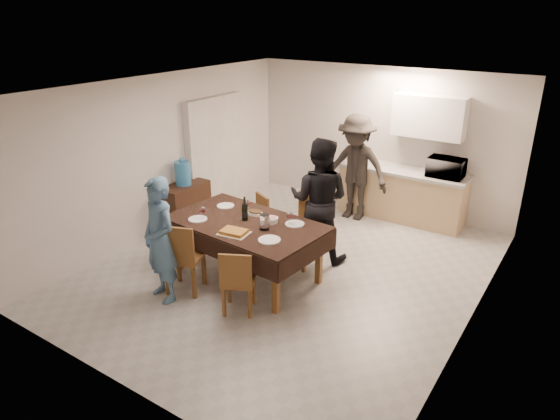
{
  "coord_description": "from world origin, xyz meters",
  "views": [
    {
      "loc": [
        3.41,
        -5.45,
        3.53
      ],
      "look_at": [
        -0.01,
        -0.3,
        1.02
      ],
      "focal_mm": 32.0,
      "sensor_mm": 36.0,
      "label": 1
    }
  ],
  "objects_px": {
    "savoury_tart": "(234,232)",
    "person_kitchen": "(355,168)",
    "console": "(185,207)",
    "wine_bottle": "(245,209)",
    "dining_table": "(246,225)",
    "person_far": "(319,200)",
    "person_near": "(160,240)",
    "water_pitcher": "(264,222)",
    "water_jug": "(183,173)",
    "microwave": "(446,168)"
  },
  "relations": [
    {
      "from": "water_jug",
      "to": "person_far",
      "type": "distance_m",
      "value": 2.43
    },
    {
      "from": "dining_table",
      "to": "water_pitcher",
      "type": "relative_size",
      "value": 10.88
    },
    {
      "from": "water_pitcher",
      "to": "savoury_tart",
      "type": "relative_size",
      "value": 0.53
    },
    {
      "from": "water_jug",
      "to": "microwave",
      "type": "xyz_separation_m",
      "value": [
        3.6,
        2.47,
        0.08
      ]
    },
    {
      "from": "person_near",
      "to": "water_pitcher",
      "type": "bearing_deg",
      "value": 63.56
    },
    {
      "from": "savoury_tart",
      "to": "person_kitchen",
      "type": "height_order",
      "value": "person_kitchen"
    },
    {
      "from": "dining_table",
      "to": "person_far",
      "type": "xyz_separation_m",
      "value": [
        0.55,
        1.05,
        0.14
      ]
    },
    {
      "from": "wine_bottle",
      "to": "savoury_tart",
      "type": "distance_m",
      "value": 0.48
    },
    {
      "from": "microwave",
      "to": "dining_table",
      "type": "bearing_deg",
      "value": 61.49
    },
    {
      "from": "microwave",
      "to": "savoury_tart",
      "type": "bearing_deg",
      "value": 65.4
    },
    {
      "from": "person_near",
      "to": "wine_bottle",
      "type": "bearing_deg",
      "value": 81.11
    },
    {
      "from": "dining_table",
      "to": "wine_bottle",
      "type": "xyz_separation_m",
      "value": [
        -0.05,
        0.05,
        0.21
      ]
    },
    {
      "from": "savoury_tart",
      "to": "microwave",
      "type": "height_order",
      "value": "microwave"
    },
    {
      "from": "person_far",
      "to": "water_pitcher",
      "type": "bearing_deg",
      "value": 66.12
    },
    {
      "from": "wine_bottle",
      "to": "savoury_tart",
      "type": "xyz_separation_m",
      "value": [
        0.15,
        -0.43,
        -0.15
      ]
    },
    {
      "from": "water_jug",
      "to": "wine_bottle",
      "type": "xyz_separation_m",
      "value": [
        1.81,
        -0.69,
        0.0
      ]
    },
    {
      "from": "savoury_tart",
      "to": "wine_bottle",
      "type": "bearing_deg",
      "value": 109.23
    },
    {
      "from": "person_near",
      "to": "savoury_tart",
      "type": "bearing_deg",
      "value": 61.42
    },
    {
      "from": "dining_table",
      "to": "person_near",
      "type": "relative_size",
      "value": 1.35
    },
    {
      "from": "microwave",
      "to": "water_pitcher",
      "type": "bearing_deg",
      "value": 66.85
    },
    {
      "from": "dining_table",
      "to": "water_pitcher",
      "type": "xyz_separation_m",
      "value": [
        0.35,
        -0.05,
        0.14
      ]
    },
    {
      "from": "savoury_tart",
      "to": "water_jug",
      "type": "bearing_deg",
      "value": 150.31
    },
    {
      "from": "water_pitcher",
      "to": "dining_table",
      "type": "bearing_deg",
      "value": 171.87
    },
    {
      "from": "dining_table",
      "to": "microwave",
      "type": "bearing_deg",
      "value": 66.44
    },
    {
      "from": "console",
      "to": "wine_bottle",
      "type": "xyz_separation_m",
      "value": [
        1.81,
        -0.69,
        0.6
      ]
    },
    {
      "from": "water_jug",
      "to": "water_pitcher",
      "type": "relative_size",
      "value": 1.95
    },
    {
      "from": "console",
      "to": "person_far",
      "type": "xyz_separation_m",
      "value": [
        2.41,
        0.31,
        0.53
      ]
    },
    {
      "from": "water_pitcher",
      "to": "person_kitchen",
      "type": "bearing_deg",
      "value": 90.79
    },
    {
      "from": "wine_bottle",
      "to": "dining_table",
      "type": "bearing_deg",
      "value": -45.0
    },
    {
      "from": "savoury_tart",
      "to": "person_kitchen",
      "type": "distance_m",
      "value": 3.15
    },
    {
      "from": "person_far",
      "to": "person_kitchen",
      "type": "height_order",
      "value": "person_kitchen"
    },
    {
      "from": "wine_bottle",
      "to": "console",
      "type": "bearing_deg",
      "value": 159.2
    },
    {
      "from": "wine_bottle",
      "to": "water_pitcher",
      "type": "xyz_separation_m",
      "value": [
        0.4,
        -0.1,
        -0.07
      ]
    },
    {
      "from": "console",
      "to": "savoury_tart",
      "type": "distance_m",
      "value": 2.3
    },
    {
      "from": "water_jug",
      "to": "person_far",
      "type": "height_order",
      "value": "person_far"
    },
    {
      "from": "dining_table",
      "to": "wine_bottle",
      "type": "relative_size",
      "value": 6.57
    },
    {
      "from": "dining_table",
      "to": "water_jug",
      "type": "bearing_deg",
      "value": 163.32
    },
    {
      "from": "water_pitcher",
      "to": "person_far",
      "type": "relative_size",
      "value": 0.11
    },
    {
      "from": "water_jug",
      "to": "microwave",
      "type": "bearing_deg",
      "value": 34.45
    },
    {
      "from": "water_jug",
      "to": "microwave",
      "type": "distance_m",
      "value": 4.37
    },
    {
      "from": "person_kitchen",
      "to": "water_pitcher",
      "type": "bearing_deg",
      "value": -89.21
    },
    {
      "from": "person_kitchen",
      "to": "dining_table",
      "type": "bearing_deg",
      "value": -96.43
    },
    {
      "from": "water_jug",
      "to": "person_far",
      "type": "xyz_separation_m",
      "value": [
        2.41,
        0.31,
        -0.06
      ]
    },
    {
      "from": "wine_bottle",
      "to": "water_pitcher",
      "type": "distance_m",
      "value": 0.42
    },
    {
      "from": "water_jug",
      "to": "wine_bottle",
      "type": "distance_m",
      "value": 1.94
    },
    {
      "from": "person_far",
      "to": "water_jug",
      "type": "bearing_deg",
      "value": -6.19
    },
    {
      "from": "console",
      "to": "wine_bottle",
      "type": "bearing_deg",
      "value": -20.8
    },
    {
      "from": "savoury_tart",
      "to": "person_near",
      "type": "xyz_separation_m",
      "value": [
        -0.65,
        -0.67,
        -0.03
      ]
    },
    {
      "from": "water_pitcher",
      "to": "wine_bottle",
      "type": "bearing_deg",
      "value": 165.96
    },
    {
      "from": "water_jug",
      "to": "person_near",
      "type": "relative_size",
      "value": 0.24
    }
  ]
}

